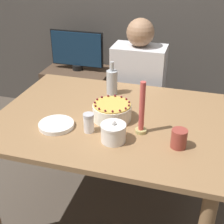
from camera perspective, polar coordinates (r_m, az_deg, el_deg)
ground_plane at (r=2.29m, az=-0.44°, el=-17.39°), size 12.00×12.00×0.00m
dining_table at (r=1.89m, az=-0.51°, el=-3.82°), size 1.31×1.00×0.75m
cake at (r=1.78m, az=0.00°, el=0.11°), size 0.22×0.22×0.11m
sugar_bowl at (r=1.58m, az=0.24°, el=-3.78°), size 0.13×0.13×0.12m
sugar_shaker at (r=1.66m, az=-4.28°, el=-1.96°), size 0.06×0.06×0.11m
plate_stack at (r=1.74m, az=-10.15°, el=-2.34°), size 0.19×0.19×0.02m
candle at (r=1.62m, az=5.45°, el=-0.09°), size 0.06×0.06×0.29m
bottle at (r=2.07m, az=-0.01°, el=5.57°), size 0.07×0.07×0.22m
cup at (r=1.57m, az=12.14°, el=-4.77°), size 0.08×0.08×0.10m
person_man_blue_shirt at (r=2.53m, az=4.66°, el=1.84°), size 0.40×0.34×1.18m
side_cabinet at (r=3.20m, az=-6.03°, el=3.11°), size 0.63×0.43×0.55m
tv_monitor at (r=3.03m, az=-6.47°, el=11.22°), size 0.52×0.10×0.38m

